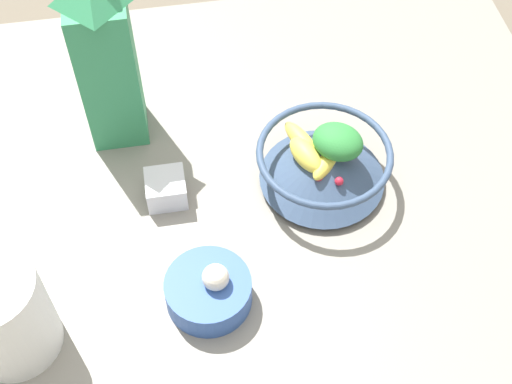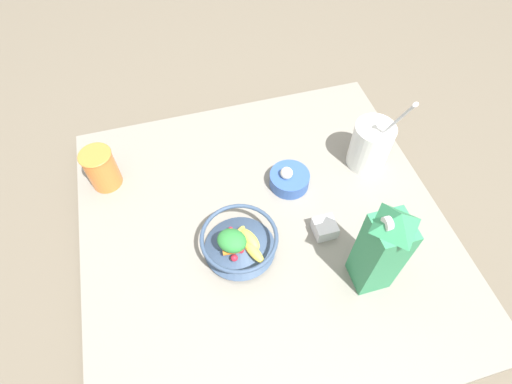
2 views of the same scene
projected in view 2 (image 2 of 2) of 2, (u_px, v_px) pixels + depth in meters
ground_plane at (265, 236)px, 1.05m from camera, size 6.00×6.00×0.00m
countertop at (265, 232)px, 1.04m from camera, size 0.92×0.92×0.04m
fruit_bowl at (239, 242)px, 0.95m from camera, size 0.19×0.19×0.09m
milk_carton at (382, 249)px, 0.83m from camera, size 0.08×0.08×0.28m
yogurt_tub at (371, 143)px, 1.08m from camera, size 0.13×0.11×0.27m
drinking_cup at (101, 168)px, 1.05m from camera, size 0.09×0.09×0.12m
spice_jar at (325, 228)px, 1.00m from camera, size 0.05×0.05×0.04m
garlic_bowl at (289, 179)px, 1.08m from camera, size 0.11×0.11×0.07m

